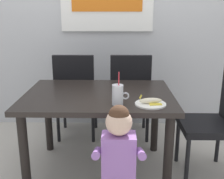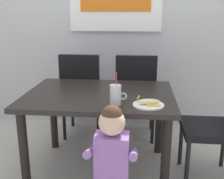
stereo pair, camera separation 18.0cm
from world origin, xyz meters
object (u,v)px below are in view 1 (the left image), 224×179
object	(u,v)px
milk_cup	(118,96)
snack_plate	(150,104)
dining_chair_left	(76,92)
dining_chair_far	(217,116)
toddler_standing	(119,151)
peeled_banana	(151,101)
dining_chair_right	(130,92)
dining_table	(99,105)

from	to	relation	value
milk_cup	snack_plate	distance (m)	0.25
dining_chair_left	dining_chair_far	size ratio (longest dim) A/B	1.00
toddler_standing	snack_plate	xyz separation A→B (m)	(0.24, 0.33, 0.21)
dining_chair_far	peeled_banana	distance (m)	0.69
dining_chair_left	dining_chair_right	bearing A→B (deg)	-179.25
dining_table	milk_cup	bearing A→B (deg)	-60.46
dining_chair_right	toddler_standing	bearing A→B (deg)	84.31
dining_chair_left	toddler_standing	size ratio (longest dim) A/B	1.15
dining_chair_right	snack_plate	size ratio (longest dim) A/B	4.17
dining_chair_left	dining_chair_right	world-z (taller)	same
dining_chair_left	milk_cup	xyz separation A→B (m)	(0.45, -0.95, 0.25)
dining_table	dining_chair_right	xyz separation A→B (m)	(0.30, 0.67, -0.08)
dining_table	dining_chair_left	bearing A→B (deg)	113.68
dining_table	dining_chair_far	size ratio (longest dim) A/B	1.29
dining_chair_left	toddler_standing	world-z (taller)	dining_chair_left
dining_chair_right	peeled_banana	size ratio (longest dim) A/B	5.52
snack_plate	dining_chair_left	bearing A→B (deg)	126.08
dining_chair_left	peeled_banana	bearing A→B (deg)	126.05
dining_chair_right	toddler_standing	xyz separation A→B (m)	(-0.13, -1.30, -0.02)
dining_chair_left	peeled_banana	size ratio (longest dim) A/B	5.52
dining_chair_right	toddler_standing	world-z (taller)	dining_chair_right
dining_chair_right	dining_table	bearing A→B (deg)	66.26
peeled_banana	dining_chair_far	bearing A→B (deg)	23.87
dining_chair_far	snack_plate	xyz separation A→B (m)	(-0.60, -0.26, 0.19)
dining_table	peeled_banana	bearing A→B (deg)	-35.69
dining_chair_right	dining_chair_far	bearing A→B (deg)	135.34
toddler_standing	peeled_banana	bearing A→B (deg)	54.51
dining_table	snack_plate	world-z (taller)	snack_plate
dining_chair_right	dining_chair_far	xyz separation A→B (m)	(0.71, -0.70, 0.00)
dining_table	dining_chair_far	bearing A→B (deg)	-1.42
dining_table	peeled_banana	size ratio (longest dim) A/B	7.11
snack_plate	peeled_banana	size ratio (longest dim) A/B	1.32
peeled_banana	milk_cup	bearing A→B (deg)	178.54
toddler_standing	dining_chair_right	bearing A→B (deg)	84.31
dining_chair_right	milk_cup	bearing A→B (deg)	81.96
dining_chair_far	toddler_standing	world-z (taller)	dining_chair_far
milk_cup	peeled_banana	size ratio (longest dim) A/B	1.44
dining_table	peeled_banana	xyz separation A→B (m)	(0.40, -0.29, 0.13)
peeled_banana	dining_chair_right	bearing A→B (deg)	96.38
dining_table	milk_cup	size ratio (longest dim) A/B	4.92
toddler_standing	milk_cup	size ratio (longest dim) A/B	3.33
dining_chair_right	snack_plate	xyz separation A→B (m)	(0.11, -0.96, 0.19)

